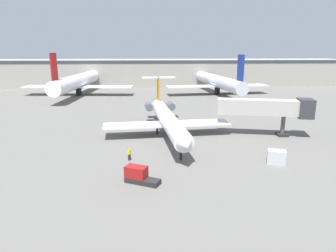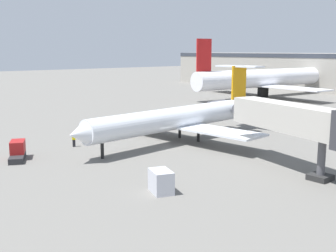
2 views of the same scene
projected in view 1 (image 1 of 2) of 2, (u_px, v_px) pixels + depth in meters
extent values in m
cube|color=#66635E|center=(175.00, 142.00, 50.05)|extent=(400.00, 400.00, 0.10)
cylinder|color=silver|center=(168.00, 119.00, 51.98)|extent=(5.22, 27.30, 2.72)
cone|color=silver|center=(185.00, 145.00, 38.20)|extent=(2.77, 2.43, 2.58)
cone|color=silver|center=(157.00, 105.00, 65.85)|extent=(2.54, 2.80, 2.31)
cube|color=silver|center=(200.00, 123.00, 54.08)|extent=(10.50, 5.32, 0.24)
cube|color=silver|center=(133.00, 125.00, 52.31)|extent=(10.50, 5.32, 0.24)
cylinder|color=#595960|center=(171.00, 106.00, 62.35)|extent=(1.79, 3.33, 1.50)
cylinder|color=#595960|center=(149.00, 106.00, 61.67)|extent=(1.79, 3.33, 1.50)
cube|color=orange|center=(158.00, 88.00, 63.11)|extent=(0.53, 3.21, 4.73)
cube|color=silver|center=(158.00, 77.00, 62.56)|extent=(6.99, 3.02, 0.20)
cylinder|color=black|center=(181.00, 154.00, 41.42)|extent=(0.36, 0.36, 1.68)
cylinder|color=black|center=(175.00, 129.00, 54.67)|extent=(0.36, 0.36, 1.68)
cylinder|color=black|center=(157.00, 129.00, 54.19)|extent=(0.36, 0.36, 1.68)
cube|color=#B7B2A8|center=(262.00, 107.00, 52.52)|extent=(15.21, 5.85, 2.60)
cube|color=#333338|center=(305.00, 108.00, 51.42)|extent=(3.05, 3.65, 3.20)
cylinder|color=#4C4C51|center=(283.00, 126.00, 52.71)|extent=(0.70, 0.70, 3.68)
cube|color=#262626|center=(282.00, 134.00, 53.10)|extent=(1.80, 1.80, 0.50)
cube|color=black|center=(129.00, 157.00, 41.44)|extent=(0.35, 0.39, 0.85)
cube|color=yellow|center=(129.00, 152.00, 41.26)|extent=(0.40, 0.47, 0.60)
sphere|color=tan|center=(129.00, 149.00, 41.16)|extent=(0.24, 0.24, 0.24)
cube|color=#262628|center=(143.00, 181.00, 34.34)|extent=(4.21, 3.03, 0.60)
cube|color=maroon|center=(136.00, 172.00, 34.41)|extent=(2.77, 2.32, 1.30)
cube|color=silver|center=(276.00, 157.00, 40.14)|extent=(2.67, 2.19, 1.83)
cube|color=#9E998E|center=(158.00, 72.00, 128.74)|extent=(157.43, 21.17, 10.42)
cube|color=#333842|center=(159.00, 62.00, 117.56)|extent=(157.43, 0.60, 1.20)
cylinder|color=white|center=(78.00, 81.00, 98.91)|extent=(7.94, 42.11, 4.34)
cube|color=red|center=(54.00, 67.00, 79.15)|extent=(0.64, 4.01, 7.00)
cube|color=white|center=(78.00, 87.00, 99.34)|extent=(35.58, 9.01, 0.30)
cube|color=black|center=(79.00, 91.00, 99.73)|extent=(1.20, 2.80, 2.40)
cylinder|color=silver|center=(218.00, 81.00, 100.72)|extent=(8.37, 40.75, 3.87)
cube|color=navy|center=(241.00, 68.00, 81.93)|extent=(0.74, 4.01, 7.00)
cube|color=silver|center=(217.00, 86.00, 101.10)|extent=(34.53, 9.76, 0.30)
cube|color=black|center=(217.00, 91.00, 101.49)|extent=(1.20, 2.80, 2.40)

